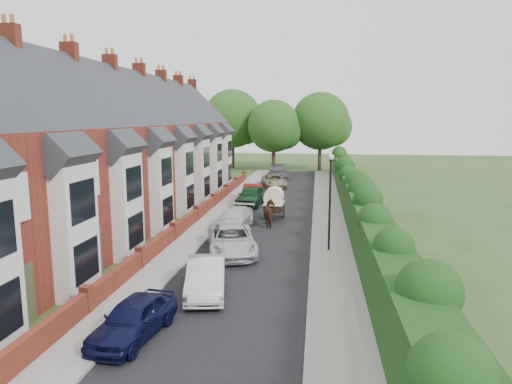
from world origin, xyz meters
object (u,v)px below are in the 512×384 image
at_px(lamppost, 330,190).
at_px(car_silver_a, 206,277).
at_px(car_silver_b, 232,240).
at_px(car_red, 252,193).
at_px(car_grey, 278,172).
at_px(car_white, 234,219).
at_px(horse, 271,214).
at_px(car_navy, 134,319).
at_px(car_beige, 274,181).
at_px(car_green, 251,196).
at_px(horse_cart, 274,201).

relative_size(lamppost, car_silver_a, 1.22).
bearing_deg(lamppost, car_silver_b, -169.58).
distance_m(car_red, car_grey, 14.83).
bearing_deg(car_white, horse, 31.81).
distance_m(car_silver_a, car_red, 20.65).
xyz_separation_m(car_white, car_grey, (0.66, 24.72, 0.08)).
relative_size(car_navy, car_beige, 0.83).
bearing_deg(car_red, car_grey, 84.15).
xyz_separation_m(lamppost, car_silver_a, (-5.01, -6.42, -2.60)).
bearing_deg(car_white, car_green, 96.14).
height_order(car_navy, horse, horse).
height_order(car_navy, car_silver_b, car_silver_b).
relative_size(lamppost, car_green, 1.13).
bearing_deg(car_green, car_navy, -86.50).
distance_m(car_red, horse_cart, 7.16).
bearing_deg(horse_cart, car_white, -124.20).
height_order(horse, horse_cart, horse_cart).
height_order(car_beige, car_grey, car_grey).
bearing_deg(lamppost, car_navy, -121.62).
bearing_deg(car_silver_b, horse_cart, 66.32).
xyz_separation_m(lamppost, car_white, (-5.81, 4.28, -2.63)).
xyz_separation_m(lamppost, car_grey, (-5.15, 29.00, -2.55)).
height_order(car_green, car_grey, car_green).
xyz_separation_m(car_white, horse, (2.19, 1.09, 0.17)).
distance_m(car_white, car_green, 7.92).
distance_m(car_silver_a, horse_cart, 14.00).
distance_m(car_silver_b, car_white, 5.26).
xyz_separation_m(car_navy, car_green, (0.47, 22.59, 0.13)).
distance_m(car_white, car_grey, 24.73).
bearing_deg(car_green, car_silver_a, -82.48).
bearing_deg(car_green, lamppost, -59.39).
relative_size(car_navy, horse_cart, 1.23).
height_order(car_green, car_red, car_green).
height_order(car_grey, horse_cart, horse_cart).
relative_size(lamppost, car_red, 1.21).
relative_size(car_silver_b, horse, 2.61).
bearing_deg(car_white, car_red, 96.93).
xyz_separation_m(car_grey, horse_cart, (1.53, -21.50, 0.54)).
height_order(car_grey, horse, horse).
distance_m(lamppost, horse, 6.93).
distance_m(lamppost, car_red, 15.67).
distance_m(car_silver_b, car_grey, 29.92).
height_order(car_silver_a, horse, horse).
xyz_separation_m(car_navy, horse, (2.78, 15.76, 0.18)).
distance_m(car_green, car_grey, 16.82).
bearing_deg(car_green, horse, -66.65).
xyz_separation_m(car_silver_a, car_white, (-0.80, 10.70, -0.03)).
distance_m(car_silver_a, car_silver_b, 5.50).
xyz_separation_m(car_silver_a, horse, (1.39, 11.79, 0.14)).
bearing_deg(car_beige, car_navy, -106.52).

